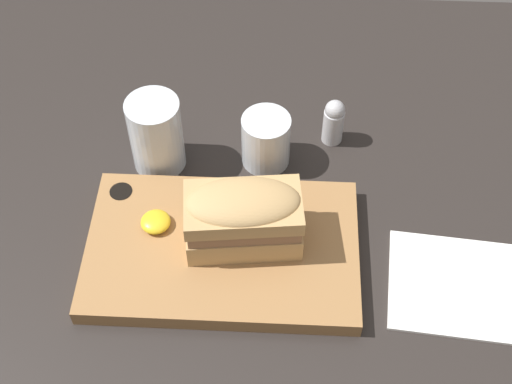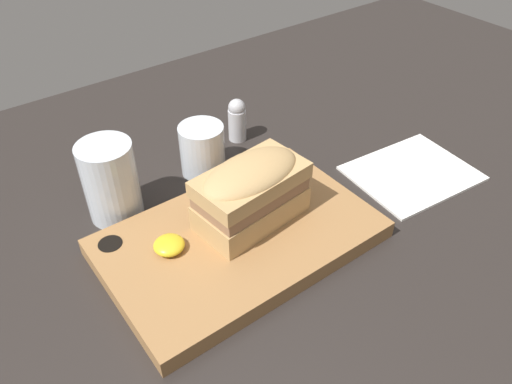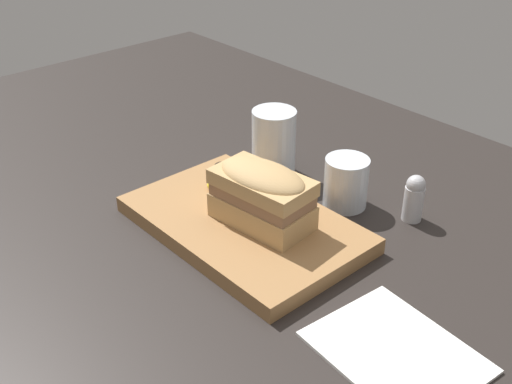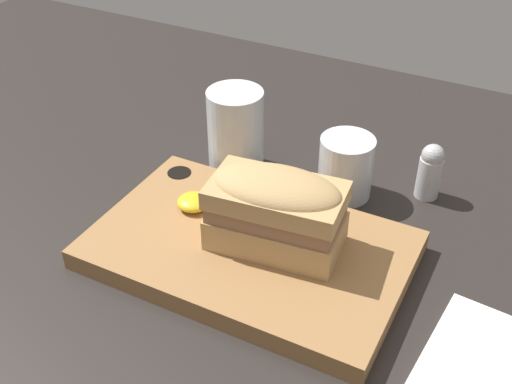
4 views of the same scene
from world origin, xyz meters
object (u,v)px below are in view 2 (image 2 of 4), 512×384
at_px(serving_board, 239,238).
at_px(water_glass, 112,186).
at_px(wine_glass, 200,152).
at_px(napkin, 412,173).
at_px(salt_shaker, 237,119).
at_px(sandwich, 251,190).

xyz_separation_m(serving_board, water_glass, (-0.10, 0.15, 0.04)).
bearing_deg(serving_board, wine_glass, 74.71).
relative_size(serving_board, napkin, 1.77).
distance_m(water_glass, napkin, 0.44).
distance_m(serving_board, water_glass, 0.18).
relative_size(water_glass, salt_shaker, 1.53).
bearing_deg(salt_shaker, wine_glass, -156.12).
bearing_deg(sandwich, salt_shaker, 59.54).
xyz_separation_m(serving_board, wine_glass, (0.04, 0.16, 0.02)).
height_order(serving_board, water_glass, water_glass).
relative_size(sandwich, napkin, 0.77).
bearing_deg(napkin, wine_glass, 142.24).
relative_size(serving_board, wine_glass, 4.33).
bearing_deg(water_glass, wine_glass, 4.55).
height_order(serving_board, sandwich, sandwich).
bearing_deg(wine_glass, sandwich, -96.44).
distance_m(water_glass, salt_shaker, 0.25).
bearing_deg(sandwich, wine_glass, 83.56).
height_order(sandwich, water_glass, same).
height_order(serving_board, napkin, serving_board).
distance_m(serving_board, salt_shaker, 0.25).
xyz_separation_m(serving_board, sandwich, (0.03, 0.01, 0.06)).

